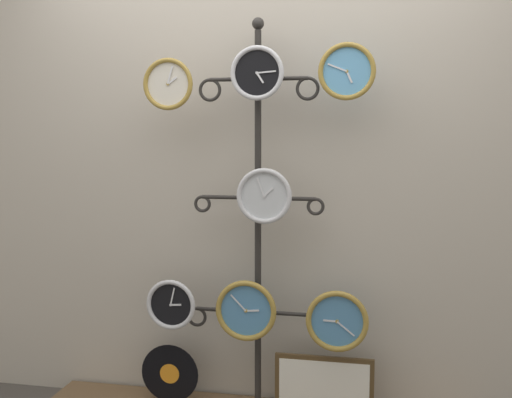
{
  "coord_description": "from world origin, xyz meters",
  "views": [
    {
      "loc": [
        0.56,
        -2.47,
        1.45
      ],
      "look_at": [
        0.0,
        0.36,
        1.14
      ],
      "focal_mm": 42.0,
      "sensor_mm": 36.0,
      "label": 1
    }
  ],
  "objects": [
    {
      "name": "clock_middle_center",
      "position": [
        0.05,
        0.31,
        1.16
      ],
      "size": [
        0.27,
        0.04,
        0.27
      ],
      "color": "silver"
    },
    {
      "name": "clock_bottom_right",
      "position": [
        0.4,
        0.32,
        0.57
      ],
      "size": [
        0.3,
        0.04,
        0.3
      ],
      "color": "#4C84B2"
    },
    {
      "name": "display_stand",
      "position": [
        0.0,
        0.41,
        0.58
      ],
      "size": [
        0.75,
        0.42,
        2.01
      ],
      "color": "#282623",
      "rests_on": "ground_plane"
    },
    {
      "name": "vinyl_record",
      "position": [
        -0.46,
        0.38,
        0.21
      ],
      "size": [
        0.31,
        0.01,
        0.31
      ],
      "color": "black",
      "rests_on": "low_shelf"
    },
    {
      "name": "clock_top_center",
      "position": [
        0.02,
        0.31,
        1.74
      ],
      "size": [
        0.25,
        0.04,
        0.25
      ],
      "color": "black"
    },
    {
      "name": "clock_bottom_left",
      "position": [
        -0.42,
        0.3,
        0.61
      ],
      "size": [
        0.25,
        0.04,
        0.25
      ],
      "color": "black"
    },
    {
      "name": "clock_bottom_center",
      "position": [
        -0.04,
        0.33,
        0.59
      ],
      "size": [
        0.31,
        0.04,
        0.31
      ],
      "color": "#4C84B2"
    },
    {
      "name": "clock_top_right",
      "position": [
        0.43,
        0.33,
        1.74
      ],
      "size": [
        0.26,
        0.04,
        0.26
      ],
      "color": "#60A8DB"
    },
    {
      "name": "shop_wall",
      "position": [
        0.0,
        0.57,
        1.4
      ],
      "size": [
        4.4,
        0.04,
        2.8
      ],
      "color": "#BCB2A3",
      "rests_on": "ground_plane"
    },
    {
      "name": "clock_top_left",
      "position": [
        -0.42,
        0.31,
        1.69
      ],
      "size": [
        0.25,
        0.04,
        0.25
      ],
      "color": "silver"
    },
    {
      "name": "picture_frame",
      "position": [
        0.34,
        0.36,
        0.22
      ],
      "size": [
        0.48,
        0.02,
        0.31
      ],
      "color": "#4C381E",
      "rests_on": "low_shelf"
    }
  ]
}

